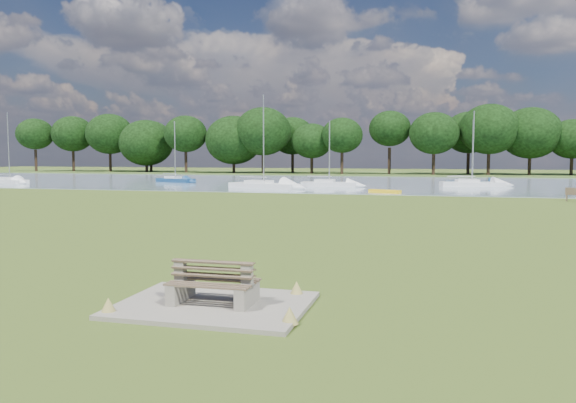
% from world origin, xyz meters
% --- Properties ---
extents(ground, '(220.00, 220.00, 0.00)m').
position_xyz_m(ground, '(0.00, 0.00, 0.00)').
color(ground, brown).
extents(river, '(220.00, 40.00, 0.10)m').
position_xyz_m(river, '(0.00, 42.00, 0.00)').
color(river, gray).
rests_on(river, ground).
extents(far_bank, '(220.00, 20.00, 0.40)m').
position_xyz_m(far_bank, '(0.00, 72.00, 0.00)').
color(far_bank, '#4C6626').
rests_on(far_bank, ground).
extents(concrete_pad, '(4.20, 3.20, 0.10)m').
position_xyz_m(concrete_pad, '(0.00, -14.00, 0.05)').
color(concrete_pad, gray).
rests_on(concrete_pad, ground).
extents(bench_pair, '(1.92, 1.14, 1.03)m').
position_xyz_m(bench_pair, '(0.00, -14.00, 0.52)').
color(bench_pair, gray).
rests_on(bench_pair, concrete_pad).
extents(kayak, '(2.94, 1.76, 0.29)m').
position_xyz_m(kayak, '(0.52, 24.00, 0.20)').
color(kayak, yellow).
rests_on(kayak, river).
extents(tree_line, '(145.51, 9.01, 10.91)m').
position_xyz_m(tree_line, '(1.21, 68.00, 6.52)').
color(tree_line, black).
rests_on(tree_line, far_bank).
extents(sailboat_0, '(5.54, 3.32, 7.36)m').
position_xyz_m(sailboat_0, '(-25.63, 36.45, 0.49)').
color(sailboat_0, navy).
rests_on(sailboat_0, river).
extents(sailboat_1, '(6.73, 3.16, 7.89)m').
position_xyz_m(sailboat_1, '(8.48, 36.34, 0.50)').
color(sailboat_1, silver).
rests_on(sailboat_1, river).
extents(sailboat_2, '(7.66, 4.25, 9.30)m').
position_xyz_m(sailboat_2, '(-11.96, 28.23, 0.51)').
color(sailboat_2, silver).
rests_on(sailboat_2, river).
extents(sailboat_3, '(5.37, 1.53, 7.16)m').
position_xyz_m(sailboat_3, '(8.59, 38.91, 0.47)').
color(sailboat_3, navy).
rests_on(sailboat_3, river).
extents(sailboat_4, '(5.77, 1.67, 6.83)m').
position_xyz_m(sailboat_4, '(-5.99, 32.11, 0.50)').
color(sailboat_4, silver).
rests_on(sailboat_4, river).
extents(sailboat_7, '(6.13, 3.93, 8.25)m').
position_xyz_m(sailboat_7, '(-43.59, 29.79, 0.47)').
color(sailboat_7, silver).
rests_on(sailboat_7, river).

